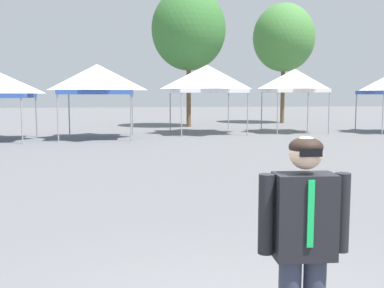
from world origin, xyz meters
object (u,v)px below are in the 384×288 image
person_foreground (303,242)px  tree_behind_tents_left (189,30)px  canopy_tent_right_of_center (97,79)px  tree_behind_tents_right (284,38)px  canopy_tent_center (294,81)px  canopy_tent_far_left (207,79)px

person_foreground → tree_behind_tents_left: 26.56m
canopy_tent_right_of_center → tree_behind_tents_right: bearing=37.7°
canopy_tent_right_of_center → tree_behind_tents_right: 16.08m
canopy_tent_center → tree_behind_tents_right: size_ratio=0.41×
person_foreground → tree_behind_tents_right: (10.10, 28.64, 4.97)m
canopy_tent_far_left → canopy_tent_right_of_center: bearing=-161.3°
canopy_tent_center → tree_behind_tents_left: 7.86m
canopy_tent_far_left → tree_behind_tents_left: (-0.24, 5.04, 3.20)m
tree_behind_tents_left → tree_behind_tents_right: bearing=20.8°
canopy_tent_right_of_center → canopy_tent_center: 10.46m
tree_behind_tents_left → canopy_tent_right_of_center: bearing=-127.4°
canopy_tent_far_left → canopy_tent_center: 4.77m
canopy_tent_far_left → canopy_tent_center: canopy_tent_far_left is taller
canopy_tent_center → person_foreground: 22.37m
canopy_tent_center → person_foreground: (-7.95, -20.84, -1.74)m
canopy_tent_far_left → person_foreground: canopy_tent_far_left is taller
canopy_tent_right_of_center → person_foreground: canopy_tent_right_of_center is taller
tree_behind_tents_right → canopy_tent_center: bearing=-105.4°
canopy_tent_right_of_center → canopy_tent_center: (10.30, 1.83, 0.03)m
canopy_tent_far_left → tree_behind_tents_left: 5.97m
tree_behind_tents_right → person_foreground: bearing=-109.4°
canopy_tent_right_of_center → person_foreground: (2.35, -19.00, -1.72)m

